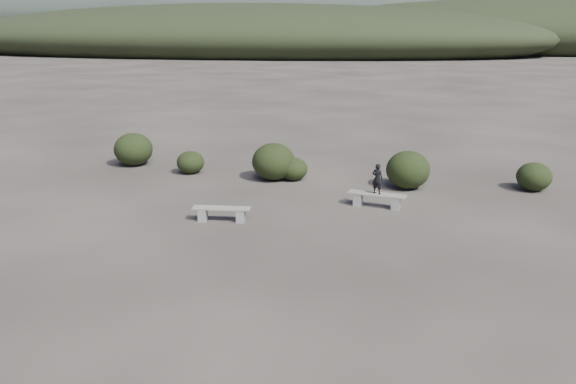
# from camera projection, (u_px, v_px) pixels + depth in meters

# --- Properties ---
(ground) EXTENTS (1200.00, 1200.00, 0.00)m
(ground) POSITION_uv_depth(u_px,v_px,m) (236.00, 289.00, 11.74)
(ground) COLOR #2D2823
(ground) RESTS_ON ground
(bench_left) EXTENTS (1.64, 0.48, 0.40)m
(bench_left) POSITION_uv_depth(u_px,v_px,m) (222.00, 213.00, 15.67)
(bench_left) COLOR gray
(bench_left) RESTS_ON ground
(bench_right) EXTENTS (1.77, 0.66, 0.43)m
(bench_right) POSITION_uv_depth(u_px,v_px,m) (377.00, 199.00, 16.84)
(bench_right) COLOR gray
(bench_right) RESTS_ON ground
(seated_person) EXTENTS (0.39, 0.33, 0.92)m
(seated_person) POSITION_uv_depth(u_px,v_px,m) (377.00, 179.00, 16.66)
(seated_person) COLOR black
(seated_person) RESTS_ON bench_right
(shrub_a) EXTENTS (1.01, 1.01, 0.83)m
(shrub_a) POSITION_uv_depth(u_px,v_px,m) (190.00, 162.00, 20.64)
(shrub_a) COLOR black
(shrub_a) RESTS_ON ground
(shrub_b) EXTENTS (1.52, 1.52, 1.30)m
(shrub_b) POSITION_uv_depth(u_px,v_px,m) (274.00, 162.00, 19.75)
(shrub_b) COLOR black
(shrub_b) RESTS_ON ground
(shrub_c) EXTENTS (1.00, 1.00, 0.80)m
(shrub_c) POSITION_uv_depth(u_px,v_px,m) (293.00, 169.00, 19.75)
(shrub_c) COLOR black
(shrub_c) RESTS_ON ground
(shrub_d) EXTENTS (1.45, 1.45, 1.27)m
(shrub_d) POSITION_uv_depth(u_px,v_px,m) (408.00, 170.00, 18.70)
(shrub_d) COLOR black
(shrub_d) RESTS_ON ground
(shrub_e) EXTENTS (1.12, 1.12, 0.94)m
(shrub_e) POSITION_uv_depth(u_px,v_px,m) (534.00, 177.00, 18.50)
(shrub_e) COLOR black
(shrub_e) RESTS_ON ground
(shrub_f) EXTENTS (1.49, 1.49, 1.26)m
(shrub_f) POSITION_uv_depth(u_px,v_px,m) (133.00, 149.00, 21.78)
(shrub_f) COLOR black
(shrub_f) RESTS_ON ground
(mountain_ridges) EXTENTS (500.00, 400.00, 56.00)m
(mountain_ridges) POSITION_uv_depth(u_px,v_px,m) (376.00, 13.00, 329.36)
(mountain_ridges) COLOR black
(mountain_ridges) RESTS_ON ground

